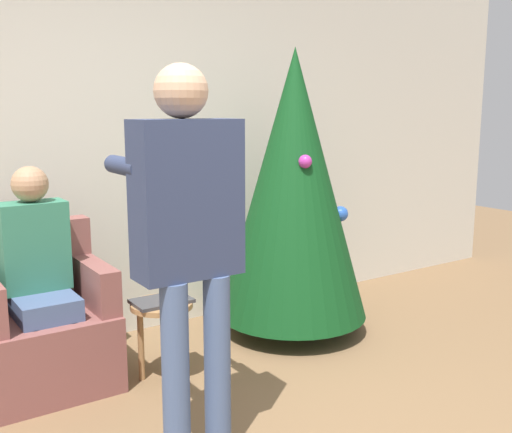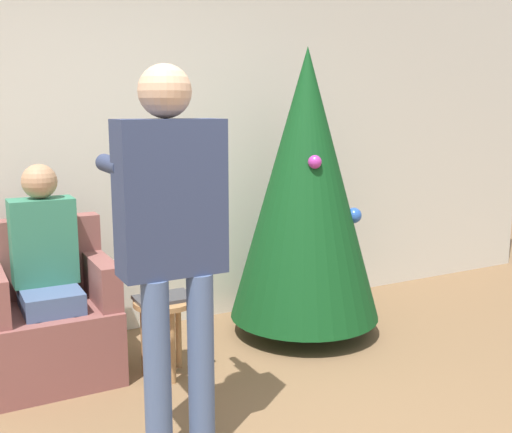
{
  "view_description": "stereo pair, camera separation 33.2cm",
  "coord_description": "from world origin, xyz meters",
  "px_view_note": "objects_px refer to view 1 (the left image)",
  "views": [
    {
      "loc": [
        -1.37,
        -1.66,
        1.56
      ],
      "look_at": [
        0.45,
        1.06,
        0.97
      ],
      "focal_mm": 42.0,
      "sensor_mm": 36.0,
      "label": 1
    },
    {
      "loc": [
        -1.09,
        -1.83,
        1.56
      ],
      "look_at": [
        0.45,
        1.06,
        0.97
      ],
      "focal_mm": 42.0,
      "sensor_mm": 36.0,
      "label": 2
    }
  ],
  "objects_px": {
    "person_seated": "(39,269)",
    "armchair": "(42,328)",
    "side_stool": "(162,317)",
    "christmas_tree": "(294,185)",
    "person_standing": "(188,228)"
  },
  "relations": [
    {
      "from": "christmas_tree",
      "to": "person_seated",
      "type": "xyz_separation_m",
      "value": [
        -1.7,
        0.1,
        -0.36
      ]
    },
    {
      "from": "christmas_tree",
      "to": "side_stool",
      "type": "xyz_separation_m",
      "value": [
        -1.1,
        -0.2,
        -0.67
      ]
    },
    {
      "from": "person_seated",
      "to": "armchair",
      "type": "bearing_deg",
      "value": 90.0
    },
    {
      "from": "side_stool",
      "to": "person_seated",
      "type": "bearing_deg",
      "value": 152.7
    },
    {
      "from": "person_seated",
      "to": "side_stool",
      "type": "height_order",
      "value": "person_seated"
    },
    {
      "from": "christmas_tree",
      "to": "armchair",
      "type": "bearing_deg",
      "value": 175.85
    },
    {
      "from": "armchair",
      "to": "person_seated",
      "type": "height_order",
      "value": "person_seated"
    },
    {
      "from": "armchair",
      "to": "person_standing",
      "type": "height_order",
      "value": "person_standing"
    },
    {
      "from": "christmas_tree",
      "to": "person_standing",
      "type": "xyz_separation_m",
      "value": [
        -1.33,
        -0.99,
        0.02
      ]
    },
    {
      "from": "person_standing",
      "to": "armchair",
      "type": "bearing_deg",
      "value": 108.17
    },
    {
      "from": "person_standing",
      "to": "side_stool",
      "type": "xyz_separation_m",
      "value": [
        0.23,
        0.79,
        -0.68
      ]
    },
    {
      "from": "side_stool",
      "to": "person_standing",
      "type": "bearing_deg",
      "value": -106.05
    },
    {
      "from": "person_seated",
      "to": "side_stool",
      "type": "bearing_deg",
      "value": -27.3
    },
    {
      "from": "christmas_tree",
      "to": "person_standing",
      "type": "bearing_deg",
      "value": -143.29
    },
    {
      "from": "side_stool",
      "to": "armchair",
      "type": "bearing_deg",
      "value": 151.11
    }
  ]
}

